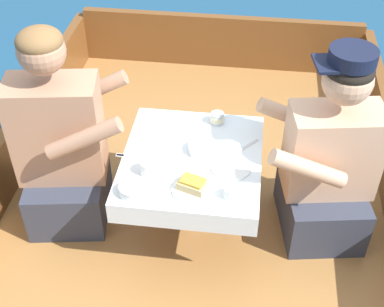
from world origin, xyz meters
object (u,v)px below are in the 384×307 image
(person_starboard, at_px, (328,164))
(coffee_cup_port, at_px, (149,167))
(coffee_cup_starboard, at_px, (232,192))
(person_port, at_px, (62,148))
(sandwich, at_px, (193,184))
(tin_can, at_px, (217,118))

(person_starboard, height_order, coffee_cup_port, person_starboard)
(coffee_cup_port, relative_size, coffee_cup_starboard, 1.14)
(person_starboard, relative_size, coffee_cup_starboard, 11.00)
(person_port, height_order, sandwich, person_port)
(person_starboard, relative_size, coffee_cup_port, 9.61)
(coffee_cup_port, xyz_separation_m, tin_can, (0.26, 0.40, -0.01))
(person_starboard, distance_m, coffee_cup_starboard, 0.52)
(coffee_cup_port, bearing_deg, person_port, 161.62)
(person_port, height_order, coffee_cup_starboard, person_port)
(person_starboard, bearing_deg, sandwich, 16.27)
(person_port, bearing_deg, person_starboard, -6.58)
(sandwich, bearing_deg, person_starboard, 25.99)
(coffee_cup_port, distance_m, coffee_cup_starboard, 0.38)
(tin_can, bearing_deg, person_starboard, -20.44)
(sandwich, height_order, tin_can, sandwich)
(coffee_cup_port, xyz_separation_m, coffee_cup_starboard, (0.36, -0.10, -0.01))
(tin_can, bearing_deg, coffee_cup_starboard, -78.19)
(person_port, distance_m, coffee_cup_port, 0.47)
(coffee_cup_port, bearing_deg, sandwich, -22.02)
(sandwich, bearing_deg, coffee_cup_port, 157.98)
(coffee_cup_starboard, relative_size, tin_can, 1.32)
(sandwich, relative_size, coffee_cup_port, 1.32)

